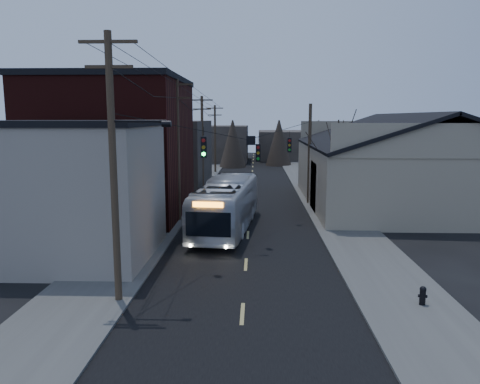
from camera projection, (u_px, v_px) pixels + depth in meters
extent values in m
plane|color=black|center=(241.00, 339.00, 15.67)|extent=(160.00, 160.00, 0.00)
cube|color=black|center=(251.00, 194.00, 45.28)|extent=(9.00, 110.00, 0.02)
cube|color=#474744|center=(184.00, 193.00, 45.49)|extent=(4.00, 110.00, 0.12)
cube|color=#474744|center=(318.00, 194.00, 45.05)|extent=(4.00, 110.00, 0.12)
cube|color=gray|center=(74.00, 192.00, 24.30)|extent=(8.00, 8.00, 7.00)
cube|color=black|center=(116.00, 149.00, 34.96)|extent=(10.00, 12.00, 10.00)
cube|color=#332D29|center=(165.00, 153.00, 50.97)|extent=(9.00, 14.00, 7.00)
cube|color=gray|center=(404.00, 176.00, 39.51)|extent=(16.00, 20.00, 5.00)
cube|color=black|center=(358.00, 130.00, 39.05)|extent=(8.16, 20.60, 2.86)
cube|color=black|center=(455.00, 130.00, 38.78)|extent=(8.16, 20.60, 2.86)
cube|color=#332D29|center=(218.00, 144.00, 79.56)|extent=(10.00, 12.00, 6.00)
cube|color=#332D29|center=(292.00, 145.00, 84.13)|extent=(12.00, 14.00, 5.00)
cone|color=black|center=(337.00, 169.00, 34.62)|extent=(0.40, 0.40, 7.20)
cylinder|color=#382B1E|center=(113.00, 172.00, 17.97)|extent=(0.28, 0.28, 10.50)
cube|color=#382B1E|center=(108.00, 42.00, 17.21)|extent=(2.20, 0.12, 0.12)
cylinder|color=#382B1E|center=(178.00, 151.00, 32.82)|extent=(0.28, 0.28, 10.00)
cube|color=#382B1E|center=(177.00, 84.00, 32.10)|extent=(2.20, 0.12, 0.12)
cylinder|color=#382B1E|center=(202.00, 143.00, 47.66)|extent=(0.28, 0.28, 9.50)
cube|color=#382B1E|center=(202.00, 100.00, 46.98)|extent=(2.20, 0.12, 0.12)
cylinder|color=#382B1E|center=(215.00, 139.00, 62.51)|extent=(0.28, 0.28, 9.00)
cube|color=#382B1E|center=(215.00, 108.00, 61.86)|extent=(2.20, 0.12, 0.12)
cylinder|color=#382B1E|center=(309.00, 155.00, 39.51)|extent=(0.28, 0.28, 8.50)
cube|color=black|center=(204.00, 147.00, 22.20)|extent=(0.28, 0.20, 1.00)
cube|color=black|center=(258.00, 153.00, 26.65)|extent=(0.28, 0.20, 1.00)
cube|color=black|center=(289.00, 145.00, 32.48)|extent=(0.28, 0.20, 1.00)
imported|color=silver|center=(227.00, 205.00, 30.61)|extent=(4.04, 12.31, 3.37)
imported|color=#A7A9AE|center=(213.00, 188.00, 45.05)|extent=(1.44, 3.91, 1.28)
cylinder|color=black|center=(423.00, 297.00, 18.19)|extent=(0.24, 0.24, 0.59)
sphere|color=black|center=(423.00, 289.00, 18.14)|extent=(0.25, 0.25, 0.25)
cylinder|color=black|center=(423.00, 296.00, 18.18)|extent=(0.36, 0.19, 0.12)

